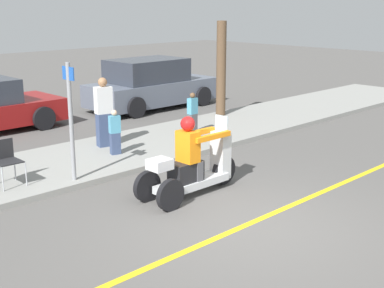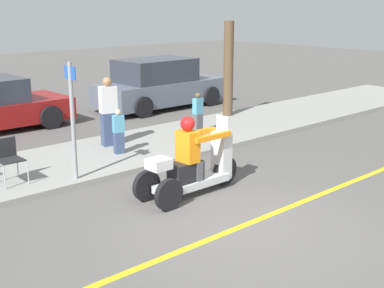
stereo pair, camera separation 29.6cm
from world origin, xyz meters
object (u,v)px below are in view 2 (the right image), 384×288
(parked_car_lot_center, at_px, (159,85))
(street_sign, at_px, (73,117))
(folding_chair_set_back, at_px, (8,156))
(spectator_near_curb, at_px, (119,132))
(tree_trunk, at_px, (228,69))
(spectator_far_back, at_px, (109,113))
(spectator_by_tree, at_px, (198,114))
(motorcycle_trike, at_px, (192,167))

(parked_car_lot_center, distance_m, street_sign, 7.77)
(folding_chair_set_back, bearing_deg, street_sign, -32.17)
(spectator_near_curb, xyz_separation_m, tree_trunk, (4.75, 1.26, 0.89))
(spectator_far_back, relative_size, spectator_by_tree, 1.52)
(spectator_far_back, distance_m, street_sign, 2.49)
(motorcycle_trike, xyz_separation_m, tree_trunk, (5.10, 4.02, 0.96))
(spectator_near_curb, distance_m, street_sign, 1.98)
(spectator_by_tree, bearing_deg, parked_car_lot_center, 64.28)
(street_sign, bearing_deg, spectator_far_back, 41.18)
(spectator_by_tree, xyz_separation_m, folding_chair_set_back, (-5.17, -0.44, -0.00))
(spectator_far_back, relative_size, street_sign, 0.72)
(parked_car_lot_center, relative_size, street_sign, 1.98)
(spectator_far_back, bearing_deg, parked_car_lot_center, 38.36)
(spectator_near_curb, distance_m, folding_chair_set_back, 2.64)
(spectator_by_tree, distance_m, street_sign, 4.35)
(tree_trunk, bearing_deg, street_sign, -161.35)
(motorcycle_trike, bearing_deg, parked_car_lot_center, 55.07)
(parked_car_lot_center, relative_size, tree_trunk, 1.60)
(spectator_near_curb, relative_size, street_sign, 0.45)
(tree_trunk, distance_m, street_sign, 6.72)
(folding_chair_set_back, distance_m, street_sign, 1.39)
(motorcycle_trike, bearing_deg, street_sign, 123.98)
(tree_trunk, relative_size, street_sign, 1.24)
(folding_chair_set_back, bearing_deg, spectator_by_tree, 4.86)
(folding_chair_set_back, distance_m, tree_trunk, 7.58)
(motorcycle_trike, xyz_separation_m, spectator_far_back, (0.58, 3.49, 0.37))
(parked_car_lot_center, bearing_deg, motorcycle_trike, -124.93)
(motorcycle_trike, distance_m, spectator_by_tree, 4.14)
(folding_chair_set_back, bearing_deg, spectator_near_curb, 5.48)
(motorcycle_trike, relative_size, parked_car_lot_center, 0.50)
(spectator_near_curb, relative_size, folding_chair_set_back, 1.21)
(tree_trunk, bearing_deg, spectator_by_tree, -154.16)
(folding_chair_set_back, xyz_separation_m, tree_trunk, (7.38, 1.51, 0.86))
(spectator_by_tree, height_order, street_sign, street_sign)
(motorcycle_trike, xyz_separation_m, street_sign, (-1.27, 1.88, 0.80))
(folding_chair_set_back, bearing_deg, motorcycle_trike, -47.80)
(motorcycle_trike, height_order, spectator_near_curb, motorcycle_trike)
(spectator_by_tree, distance_m, tree_trunk, 2.60)
(parked_car_lot_center, bearing_deg, spectator_far_back, -141.64)
(spectator_near_curb, relative_size, tree_trunk, 0.36)
(spectator_by_tree, relative_size, tree_trunk, 0.38)
(spectator_far_back, xyz_separation_m, spectator_near_curb, (-0.24, -0.73, -0.29))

